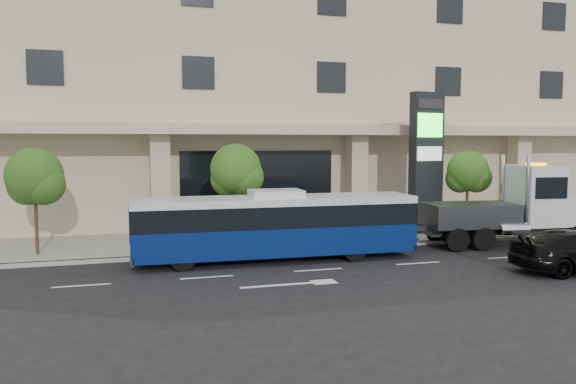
% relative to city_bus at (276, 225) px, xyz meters
% --- Properties ---
extents(ground, '(120.00, 120.00, 0.00)m').
position_rel_city_bus_xyz_m(ground, '(1.04, -0.51, -1.40)').
color(ground, black).
rests_on(ground, ground).
extents(sidewalk, '(120.00, 6.00, 0.15)m').
position_rel_city_bus_xyz_m(sidewalk, '(1.04, 4.49, -1.33)').
color(sidewalk, gray).
rests_on(sidewalk, ground).
extents(curb, '(120.00, 0.30, 0.15)m').
position_rel_city_bus_xyz_m(curb, '(1.04, 1.49, -1.33)').
color(curb, gray).
rests_on(curb, ground).
extents(convention_center, '(60.00, 17.60, 20.00)m').
position_rel_city_bus_xyz_m(convention_center, '(1.04, 14.91, 8.57)').
color(convention_center, '#B8AA8A').
rests_on(convention_center, ground).
extents(tree_left, '(2.27, 2.20, 4.22)m').
position_rel_city_bus_xyz_m(tree_left, '(-8.94, 3.08, 1.71)').
color(tree_left, '#422B19').
rests_on(tree_left, sidewalk).
extents(tree_mid, '(2.28, 2.20, 4.38)m').
position_rel_city_bus_xyz_m(tree_mid, '(-0.94, 3.08, 1.86)').
color(tree_mid, '#422B19').
rests_on(tree_mid, sidewalk).
extents(tree_right, '(2.10, 2.00, 4.04)m').
position_rel_city_bus_xyz_m(tree_right, '(10.56, 3.08, 1.63)').
color(tree_right, '#422B19').
rests_on(tree_right, sidewalk).
extents(city_bus, '(10.94, 2.62, 2.75)m').
position_rel_city_bus_xyz_m(city_bus, '(0.00, 0.00, 0.00)').
color(city_bus, black).
rests_on(city_bus, ground).
extents(tow_truck, '(8.88, 3.08, 4.02)m').
position_rel_city_bus_xyz_m(tow_truck, '(11.19, 0.15, 0.25)').
color(tow_truck, '#2D3033').
rests_on(tow_truck, ground).
extents(signage_pylon, '(1.79, 0.93, 6.85)m').
position_rel_city_bus_xyz_m(signage_pylon, '(8.63, 3.76, 2.22)').
color(signage_pylon, black).
rests_on(signage_pylon, sidewalk).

